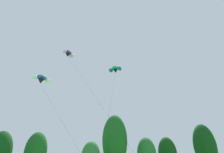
% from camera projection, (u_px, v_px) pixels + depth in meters
% --- Properties ---
extents(treeline_tree_d, '(4.57, 4.57, 10.25)m').
position_uv_depth(treeline_tree_d, '(36.00, 152.00, 37.91)').
color(treeline_tree_d, '#472D19').
rests_on(treeline_tree_d, ground_plane).
extents(treeline_tree_f, '(5.87, 5.87, 15.09)m').
position_uv_depth(treeline_tree_f, '(115.00, 140.00, 42.67)').
color(treeline_tree_f, '#472D19').
rests_on(treeline_tree_f, ground_plane).
extents(treeline_tree_i, '(5.61, 5.61, 14.11)m').
position_uv_depth(treeline_tree_i, '(205.00, 146.00, 47.27)').
color(treeline_tree_i, '#472D19').
rests_on(treeline_tree_i, ground_plane).
extents(parafoil_kite_high_teal, '(10.31, 20.98, 23.85)m').
position_uv_depth(parafoil_kite_high_teal, '(115.00, 70.00, 44.18)').
color(parafoil_kite_high_teal, teal).
extents(parafoil_kite_mid_purple, '(10.96, 11.10, 20.99)m').
position_uv_depth(parafoil_kite_mid_purple, '(68.00, 54.00, 33.82)').
color(parafoil_kite_mid_purple, purple).
extents(parafoil_kite_far_blue_white, '(8.24, 12.55, 14.65)m').
position_uv_depth(parafoil_kite_far_blue_white, '(41.00, 79.00, 28.95)').
color(parafoil_kite_far_blue_white, blue).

